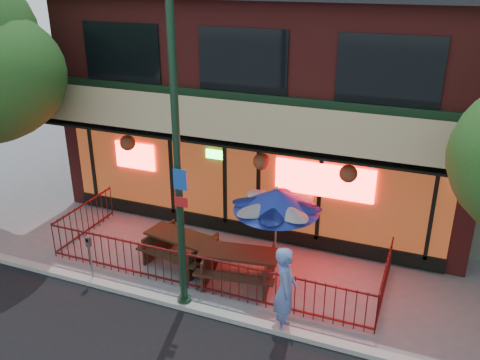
{
  "coord_description": "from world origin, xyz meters",
  "views": [
    {
      "loc": [
        4.78,
        -8.89,
        7.16
      ],
      "look_at": [
        0.41,
        2.0,
        2.25
      ],
      "focal_mm": 38.0,
      "sensor_mm": 36.0,
      "label": 1
    }
  ],
  "objects_px": {
    "picnic_table_left": "(181,244)",
    "parking_meter_near": "(90,252)",
    "street_light": "(178,179)",
    "picnic_table_right": "(239,262)",
    "patio_umbrella": "(277,200)",
    "pedestrian": "(285,290)"
  },
  "relations": [
    {
      "from": "street_light",
      "to": "picnic_table_left",
      "type": "bearing_deg",
      "value": 120.07
    },
    {
      "from": "patio_umbrella",
      "to": "parking_meter_near",
      "type": "distance_m",
      "value": 4.68
    },
    {
      "from": "pedestrian",
      "to": "parking_meter_near",
      "type": "bearing_deg",
      "value": 71.92
    },
    {
      "from": "street_light",
      "to": "picnic_table_right",
      "type": "height_order",
      "value": "street_light"
    },
    {
      "from": "picnic_table_right",
      "to": "patio_umbrella",
      "type": "bearing_deg",
      "value": 43.24
    },
    {
      "from": "street_light",
      "to": "parking_meter_near",
      "type": "height_order",
      "value": "street_light"
    },
    {
      "from": "picnic_table_left",
      "to": "picnic_table_right",
      "type": "distance_m",
      "value": 1.76
    },
    {
      "from": "picnic_table_left",
      "to": "parking_meter_near",
      "type": "relative_size",
      "value": 1.66
    },
    {
      "from": "street_light",
      "to": "picnic_table_left",
      "type": "distance_m",
      "value": 3.23
    },
    {
      "from": "picnic_table_right",
      "to": "pedestrian",
      "type": "xyz_separation_m",
      "value": [
        1.57,
        -1.32,
        0.45
      ]
    },
    {
      "from": "parking_meter_near",
      "to": "picnic_table_right",
      "type": "bearing_deg",
      "value": 22.39
    },
    {
      "from": "picnic_table_left",
      "to": "pedestrian",
      "type": "bearing_deg",
      "value": -25.48
    },
    {
      "from": "picnic_table_left",
      "to": "parking_meter_near",
      "type": "bearing_deg",
      "value": -134.49
    },
    {
      "from": "picnic_table_left",
      "to": "parking_meter_near",
      "type": "height_order",
      "value": "parking_meter_near"
    },
    {
      "from": "pedestrian",
      "to": "parking_meter_near",
      "type": "xyz_separation_m",
      "value": [
        -4.9,
        -0.05,
        -0.15
      ]
    },
    {
      "from": "picnic_table_left",
      "to": "pedestrian",
      "type": "xyz_separation_m",
      "value": [
        3.31,
        -1.58,
        0.47
      ]
    },
    {
      "from": "street_light",
      "to": "picnic_table_right",
      "type": "relative_size",
      "value": 3.29
    },
    {
      "from": "picnic_table_right",
      "to": "parking_meter_near",
      "type": "height_order",
      "value": "parking_meter_near"
    },
    {
      "from": "picnic_table_right",
      "to": "pedestrian",
      "type": "height_order",
      "value": "pedestrian"
    },
    {
      "from": "picnic_table_left",
      "to": "picnic_table_right",
      "type": "xyz_separation_m",
      "value": [
        1.74,
        -0.25,
        0.02
      ]
    },
    {
      "from": "street_light",
      "to": "patio_umbrella",
      "type": "relative_size",
      "value": 2.93
    },
    {
      "from": "patio_umbrella",
      "to": "parking_meter_near",
      "type": "relative_size",
      "value": 1.92
    }
  ]
}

